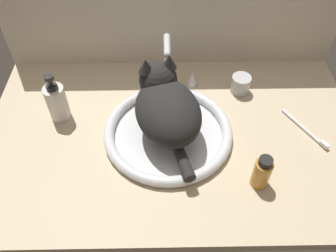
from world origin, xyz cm
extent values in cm
cube|color=#CCB793|center=(0.00, 0.00, 1.50)|extent=(111.71, 68.00, 3.00)
cube|color=beige|center=(0.00, 35.20, 20.08)|extent=(111.71, 2.40, 40.16)
torus|color=white|center=(-1.61, -0.02, 4.55)|extent=(37.67, 37.67, 3.10)
cylinder|color=white|center=(-1.61, -0.02, 3.30)|extent=(33.02, 33.02, 0.60)
cylinder|color=silver|center=(-1.61, 22.00, 4.02)|extent=(4.00, 4.00, 2.04)
cylinder|color=silver|center=(-1.61, 22.00, 13.50)|extent=(2.00, 2.00, 16.92)
sphere|color=silver|center=(-1.61, 22.00, 21.96)|extent=(2.20, 2.20, 2.20)
cylinder|color=silver|center=(-1.61, 17.83, 21.96)|extent=(2.00, 8.35, 2.00)
sphere|color=silver|center=(-1.61, 13.65, 21.96)|extent=(2.10, 2.10, 2.10)
cylinder|color=silver|center=(-9.98, 22.00, 3.80)|extent=(3.20, 3.20, 1.60)
cone|color=silver|center=(-9.98, 22.00, 6.42)|extent=(2.88, 2.88, 3.63)
cylinder|color=silver|center=(6.76, 22.00, 3.80)|extent=(3.20, 3.20, 1.60)
cone|color=silver|center=(6.76, 22.00, 6.42)|extent=(2.88, 2.88, 3.63)
ellipsoid|color=black|center=(-1.61, -0.02, 12.80)|extent=(23.80, 28.11, 13.39)
sphere|color=black|center=(-4.29, 9.25, 16.37)|extent=(11.05, 11.05, 11.05)
cone|color=black|center=(-7.48, 8.33, 22.30)|extent=(4.20, 4.20, 4.14)
cone|color=black|center=(-1.11, 10.17, 22.30)|extent=(4.20, 4.20, 4.14)
ellipsoid|color=silver|center=(-5.44, 13.23, 15.26)|extent=(5.38, 4.47, 3.54)
ellipsoid|color=silver|center=(-3.96, 8.09, 12.13)|extent=(11.28, 9.21, 7.37)
cylinder|color=black|center=(2.22, -13.28, 7.70)|extent=(6.06, 11.20, 3.20)
cylinder|color=#B2B5BA|center=(22.37, 18.64, 5.43)|extent=(6.11, 6.11, 4.86)
cylinder|color=silver|center=(22.37, 18.64, 8.36)|extent=(6.23, 6.23, 1.00)
cylinder|color=silver|center=(-34.46, 8.03, 8.81)|extent=(6.06, 6.06, 11.61)
cylinder|color=black|center=(-34.46, 8.03, 15.21)|extent=(3.34, 3.34, 1.20)
cylinder|color=black|center=(-34.46, 8.03, 17.00)|extent=(1.21, 1.21, 2.38)
cylinder|color=black|center=(-34.46, 8.03, 18.79)|extent=(2.73, 2.73, 1.20)
cylinder|color=gold|center=(22.00, -16.86, 7.32)|extent=(4.63, 4.63, 8.63)
cylinder|color=black|center=(22.00, -16.86, 12.53)|extent=(3.47, 3.47, 1.80)
cylinder|color=silver|center=(38.44, 2.46, 3.50)|extent=(8.69, 13.76, 1.00)
cube|color=white|center=(43.01, -5.29, 4.10)|extent=(2.36, 2.85, 1.20)
camera|label=1|loc=(-2.73, -66.04, 82.35)|focal=37.32mm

